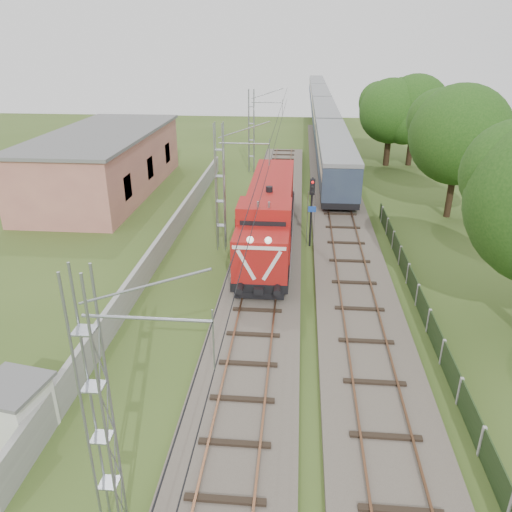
# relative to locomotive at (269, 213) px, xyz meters

# --- Properties ---
(ground) EXTENTS (140.00, 140.00, 0.00)m
(ground) POSITION_rel_locomotive_xyz_m (0.00, -12.87, -2.20)
(ground) COLOR #374B1C
(ground) RESTS_ON ground
(track_main) EXTENTS (4.20, 70.00, 0.45)m
(track_main) POSITION_rel_locomotive_xyz_m (0.00, -5.87, -2.01)
(track_main) COLOR #6B6054
(track_main) RESTS_ON ground
(track_side) EXTENTS (4.20, 80.00, 0.45)m
(track_side) POSITION_rel_locomotive_xyz_m (5.00, 7.13, -2.01)
(track_side) COLOR #6B6054
(track_side) RESTS_ON ground
(catenary) EXTENTS (3.31, 70.00, 8.00)m
(catenary) POSITION_rel_locomotive_xyz_m (-2.95, -0.87, 1.85)
(catenary) COLOR gray
(catenary) RESTS_ON ground
(boundary_wall) EXTENTS (0.25, 40.00, 1.50)m
(boundary_wall) POSITION_rel_locomotive_xyz_m (-6.50, -0.87, -1.45)
(boundary_wall) COLOR #9E9E99
(boundary_wall) RESTS_ON ground
(station_building) EXTENTS (8.40, 20.40, 5.22)m
(station_building) POSITION_rel_locomotive_xyz_m (-15.00, 11.13, 0.44)
(station_building) COLOR tan
(station_building) RESTS_ON ground
(fence) EXTENTS (0.12, 32.00, 1.20)m
(fence) POSITION_rel_locomotive_xyz_m (8.00, -9.87, -1.60)
(fence) COLOR black
(fence) RESTS_ON ground
(locomotive) EXTENTS (2.92, 16.69, 4.24)m
(locomotive) POSITION_rel_locomotive_xyz_m (0.00, 0.00, 0.00)
(locomotive) COLOR black
(locomotive) RESTS_ON ground
(coach_rake) EXTENTS (3.00, 89.44, 3.46)m
(coach_rake) POSITION_rel_locomotive_xyz_m (5.00, 50.52, 0.30)
(coach_rake) COLOR black
(coach_rake) RESTS_ON ground
(signal_post) EXTENTS (0.51, 0.39, 4.58)m
(signal_post) POSITION_rel_locomotive_xyz_m (2.66, -0.01, 0.95)
(signal_post) COLOR black
(signal_post) RESTS_ON ground
(relay_hut) EXTENTS (2.42, 2.42, 2.16)m
(relay_hut) POSITION_rel_locomotive_xyz_m (-7.40, -17.84, -1.11)
(relay_hut) COLOR silver
(relay_hut) RESTS_ON ground
(tree_b) EXTENTS (7.50, 7.14, 9.72)m
(tree_b) POSITION_rel_locomotive_xyz_m (13.22, 6.82, 3.87)
(tree_b) COLOR #311F14
(tree_b) RESTS_ON ground
(tree_c) EXTENTS (6.83, 6.51, 8.86)m
(tree_c) POSITION_rel_locomotive_xyz_m (11.06, 23.22, 3.33)
(tree_c) COLOR #311F14
(tree_c) RESTS_ON ground
(tree_d) EXTENTS (7.13, 6.79, 9.24)m
(tree_d) POSITION_rel_locomotive_xyz_m (13.46, 23.49, 3.57)
(tree_d) COLOR #311F14
(tree_d) RESTS_ON ground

